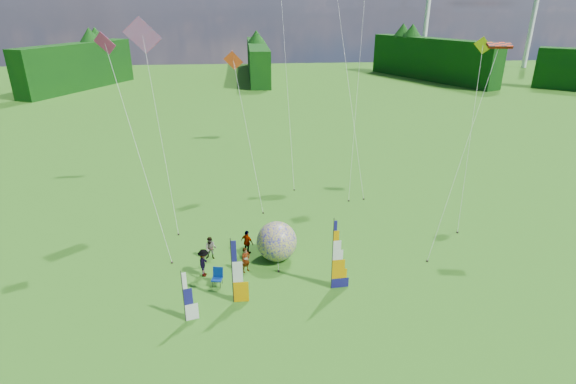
{
  "coord_description": "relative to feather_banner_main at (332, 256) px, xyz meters",
  "views": [
    {
      "loc": [
        -3.3,
        -19.73,
        15.54
      ],
      "look_at": [
        -1.0,
        4.0,
        5.5
      ],
      "focal_mm": 28.0,
      "sensor_mm": 36.0,
      "label": 1
    }
  ],
  "objects": [
    {
      "name": "bol_inflatable",
      "position": [
        -2.95,
        3.61,
        -0.92
      ],
      "size": [
        3.18,
        3.18,
        2.62
      ],
      "primitive_type": "sphere",
      "rotation": [
        0.0,
        0.0,
        -0.25
      ],
      "color": "#1511A2",
      "rests_on": "ground"
    },
    {
      "name": "treeline_ring",
      "position": [
        -1.38,
        -2.15,
        1.77
      ],
      "size": [
        210.0,
        210.0,
        8.0
      ],
      "primitive_type": null,
      "color": "#0B340D",
      "rests_on": "ground"
    },
    {
      "name": "ground",
      "position": [
        -1.38,
        -2.15,
        -2.23
      ],
      "size": [
        220.0,
        220.0,
        0.0
      ],
      "primitive_type": "plane",
      "color": "#387D2A",
      "rests_on": "ground"
    },
    {
      "name": "spectator_b",
      "position": [
        -7.24,
        4.05,
        -1.44
      ],
      "size": [
        0.83,
        0.51,
        1.58
      ],
      "primitive_type": "imported",
      "rotation": [
        0.0,
        0.0,
        -0.18
      ],
      "color": "#66594C",
      "rests_on": "ground"
    },
    {
      "name": "camp_chair",
      "position": [
        -6.69,
        0.89,
        -1.66
      ],
      "size": [
        0.77,
        0.77,
        1.13
      ],
      "primitive_type": null,
      "rotation": [
        0.0,
        0.0,
        -0.2
      ],
      "color": "navy",
      "rests_on": "ground"
    },
    {
      "name": "turbine_left",
      "position": [
        68.62,
        92.85,
        12.77
      ],
      "size": [
        8.0,
        1.2,
        30.0
      ],
      "primitive_type": null,
      "color": "silver",
      "rests_on": "ground"
    },
    {
      "name": "turbine_right",
      "position": [
        43.62,
        99.85,
        12.77
      ],
      "size": [
        8.0,
        1.2,
        30.0
      ],
      "primitive_type": null,
      "color": "silver",
      "rests_on": "ground"
    },
    {
      "name": "small_kite_orange",
      "position": [
        4.98,
        16.12,
        7.4
      ],
      "size": [
        8.84,
        11.49,
        19.25
      ],
      "primitive_type": null,
      "rotation": [
        0.0,
        0.0,
        -0.42
      ],
      "color": "#DE5C00",
      "rests_on": "ground"
    },
    {
      "name": "spectator_a",
      "position": [
        -4.98,
        2.3,
        -1.4
      ],
      "size": [
        0.73,
        0.68,
        1.66
      ],
      "primitive_type": "imported",
      "rotation": [
        0.0,
        0.0,
        0.62
      ],
      "color": "#66594C",
      "rests_on": "ground"
    },
    {
      "name": "small_kite_green",
      "position": [
        -0.82,
        20.26,
        9.1
      ],
      "size": [
        3.71,
        12.48,
        22.65
      ],
      "primitive_type": null,
      "rotation": [
        0.0,
        0.0,
        -0.08
      ],
      "color": "green",
      "rests_on": "ground"
    },
    {
      "name": "kite_rainbow_delta",
      "position": [
        -10.89,
        10.71,
        5.59
      ],
      "size": [
        9.48,
        12.13,
        15.63
      ],
      "primitive_type": null,
      "rotation": [
        0.0,
        0.0,
        0.3
      ],
      "color": "red",
      "rests_on": "ground"
    },
    {
      "name": "feather_banner_main",
      "position": [
        0.0,
        0.0,
        0.0
      ],
      "size": [
        1.22,
        0.19,
        4.46
      ],
      "primitive_type": null,
      "rotation": [
        0.0,
        0.0,
        0.07
      ],
      "color": "navy",
      "rests_on": "ground"
    },
    {
      "name": "small_kite_pink",
      "position": [
        -11.67,
        6.73,
        4.97
      ],
      "size": [
        8.32,
        9.83,
        14.4
      ],
      "primitive_type": null,
      "rotation": [
        0.0,
        0.0,
        -0.27
      ],
      "color": "#D93176",
      "rests_on": "ground"
    },
    {
      "name": "small_kite_yellow",
      "position": [
        12.17,
        9.38,
        4.61
      ],
      "size": [
        8.01,
        10.36,
        13.67
      ],
      "primitive_type": null,
      "rotation": [
        0.0,
        0.0,
        -0.3
      ],
      "color": "yellow",
      "rests_on": "ground"
    },
    {
      "name": "side_banner_far",
      "position": [
        -8.21,
        -2.19,
        -0.73
      ],
      "size": [
        0.89,
        0.31,
        2.99
      ],
      "primitive_type": null,
      "rotation": [
        0.0,
        0.0,
        0.24
      ],
      "color": "white",
      "rests_on": "ground"
    },
    {
      "name": "spectator_d",
      "position": [
        -4.86,
        4.5,
        -1.38
      ],
      "size": [
        1.03,
        0.95,
        1.7
      ],
      "primitive_type": "imported",
      "rotation": [
        0.0,
        0.0,
        2.44
      ],
      "color": "#66594C",
      "rests_on": "ground"
    },
    {
      "name": "small_kite_red",
      "position": [
        -4.52,
        14.76,
        3.95
      ],
      "size": [
        6.01,
        11.5,
        12.35
      ],
      "primitive_type": null,
      "rotation": [
        0.0,
        0.0,
        0.11
      ],
      "color": "#E34017",
      "rests_on": "ground"
    },
    {
      "name": "side_banner_left",
      "position": [
        -5.71,
        -0.8,
        -0.26
      ],
      "size": [
        1.09,
        0.1,
        3.94
      ],
      "primitive_type": null,
      "rotation": [
        0.0,
        0.0,
        0.0
      ],
      "color": "#D98D00",
      "rests_on": "ground"
    },
    {
      "name": "spectator_c",
      "position": [
        -7.53,
        2.1,
        -1.33
      ],
      "size": [
        0.54,
        1.2,
        1.8
      ],
      "primitive_type": "imported",
      "rotation": [
        0.0,
        0.0,
        1.48
      ],
      "color": "#66594C",
      "rests_on": "ground"
    },
    {
      "name": "kite_parafoil",
      "position": [
        9.78,
        5.46,
        5.03
      ],
      "size": [
        11.77,
        11.97,
        14.51
      ],
      "primitive_type": null,
      "rotation": [
        0.0,
        0.0,
        -0.33
      ],
      "color": "#C21A00",
      "rests_on": "ground"
    },
    {
      "name": "kite_whale",
      "position": [
        4.71,
        18.44,
        7.4
      ],
      "size": [
        7.81,
        15.26,
        19.26
      ],
      "primitive_type": null,
      "rotation": [
        0.0,
        0.0,
        0.28
      ],
      "color": "black",
      "rests_on": "ground"
    }
  ]
}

